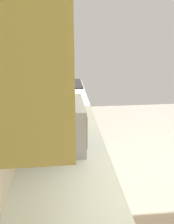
# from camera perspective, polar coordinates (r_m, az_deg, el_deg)

# --- Properties ---
(wall_back) EXTENTS (4.32, 0.12, 2.83)m
(wall_back) POSITION_cam_1_polar(r_m,az_deg,el_deg) (1.91, -16.96, 8.99)
(wall_back) COLOR beige
(wall_back) RESTS_ON ground_plane
(counter_run) EXTENTS (3.51, 0.62, 0.91)m
(counter_run) POSITION_cam_1_polar(r_m,az_deg,el_deg) (1.98, -5.07, -20.92)
(counter_run) COLOR #DBD06B
(counter_run) RESTS_ON ground_plane
(upper_cabinets) EXTENTS (2.28, 0.32, 0.62)m
(upper_cabinets) POSITION_cam_1_polar(r_m,az_deg,el_deg) (1.52, -12.21, 22.25)
(upper_cabinets) COLOR #DDD167
(oven_range) EXTENTS (0.63, 0.62, 1.09)m
(oven_range) POSITION_cam_1_polar(r_m,az_deg,el_deg) (3.79, -5.58, -0.05)
(oven_range) COLOR #B7BABF
(oven_range) RESTS_ON ground_plane
(microwave) EXTENTS (0.45, 0.35, 0.33)m
(microwave) POSITION_cam_1_polar(r_m,az_deg,el_deg) (1.75, -6.33, -2.89)
(microwave) COLOR #B7BABF
(microwave) RESTS_ON counter_run
(bowl) EXTENTS (0.14, 0.14, 0.06)m
(bowl) POSITION_cam_1_polar(r_m,az_deg,el_deg) (2.22, -3.07, -1.41)
(bowl) COLOR #D84C47
(bowl) RESTS_ON counter_run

